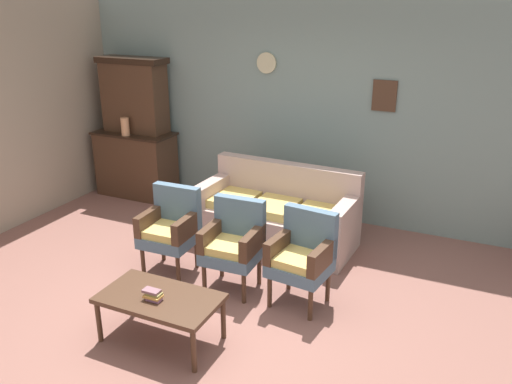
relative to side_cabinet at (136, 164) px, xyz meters
The scene contains 11 objects.
ground_plane 3.39m from the side_cabinet, 42.01° to the right, with size 7.68×7.68×0.00m, color #84564C.
wall_back_with_decor 2.68m from the side_cabinet, ahead, with size 6.40×0.09×2.70m.
side_cabinet is the anchor object (origin of this frame).
cabinet_upper_hutch 0.99m from the side_cabinet, 90.00° to the left, with size 0.99×0.38×1.03m.
vase_on_cabinet 0.62m from the side_cabinet, 88.28° to the right, with size 0.11×0.11×0.25m, color tan.
floral_couch 2.54m from the side_cabinet, 13.87° to the right, with size 1.85×0.87×0.90m.
armchair_near_couch_end 2.42m from the side_cabinet, 44.67° to the right, with size 0.54×0.51×0.90m.
armchair_row_middle 3.02m from the side_cabinet, 35.11° to the right, with size 0.54×0.51×0.90m.
armchair_near_cabinet 3.61m from the side_cabinet, 28.35° to the right, with size 0.57×0.55×0.90m.
coffee_table 3.61m from the side_cabinet, 50.13° to the right, with size 1.00×0.56×0.42m.
book_stack_on_table 3.65m from the side_cabinet, 50.96° to the right, with size 0.16×0.10×0.09m.
Camera 1 is at (2.11, -3.57, 2.74)m, focal length 36.76 mm.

